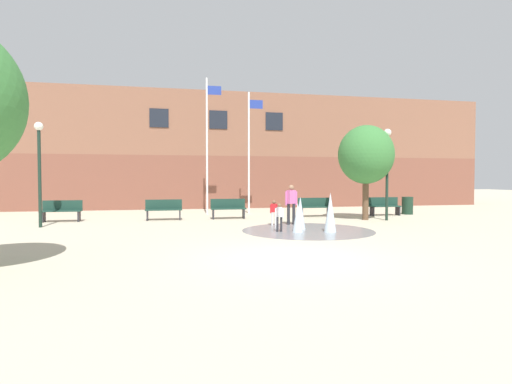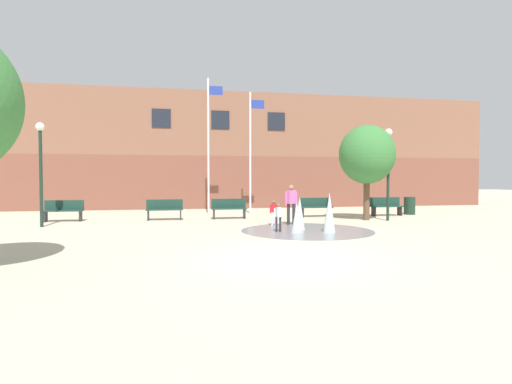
% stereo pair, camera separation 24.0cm
% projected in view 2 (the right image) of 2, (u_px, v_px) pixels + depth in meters
% --- Properties ---
extents(ground_plane, '(100.00, 100.00, 0.00)m').
position_uv_depth(ground_plane, '(286.00, 258.00, 9.26)').
color(ground_plane, '#BCB299').
extents(library_building, '(36.00, 6.05, 7.19)m').
position_uv_depth(library_building, '(216.00, 153.00, 27.26)').
color(library_building, brown).
rests_on(library_building, ground).
extents(splash_fountain, '(4.67, 4.67, 1.36)m').
position_uv_depth(splash_fountain, '(310.00, 218.00, 13.97)').
color(splash_fountain, gray).
rests_on(splash_fountain, ground).
extents(park_bench_far_left, '(1.60, 0.44, 0.91)m').
position_uv_depth(park_bench_far_left, '(64.00, 210.00, 17.12)').
color(park_bench_far_left, '#28282D').
rests_on(park_bench_far_left, ground).
extents(park_bench_left_of_flagpoles, '(1.60, 0.44, 0.91)m').
position_uv_depth(park_bench_left_of_flagpoles, '(165.00, 209.00, 17.75)').
color(park_bench_left_of_flagpoles, '#28282D').
rests_on(park_bench_left_of_flagpoles, ground).
extents(park_bench_center, '(1.60, 0.44, 0.91)m').
position_uv_depth(park_bench_center, '(229.00, 208.00, 18.29)').
color(park_bench_center, '#28282D').
rests_on(park_bench_center, ground).
extents(park_bench_under_right_flagpole, '(1.60, 0.44, 0.91)m').
position_uv_depth(park_bench_under_right_flagpole, '(316.00, 207.00, 19.25)').
color(park_bench_under_right_flagpole, '#28282D').
rests_on(park_bench_under_right_flagpole, ground).
extents(park_bench_far_right, '(1.60, 0.44, 0.91)m').
position_uv_depth(park_bench_far_right, '(386.00, 206.00, 19.76)').
color(park_bench_far_right, '#28282D').
rests_on(park_bench_far_right, ground).
extents(adult_watching, '(0.50, 0.33, 1.59)m').
position_uv_depth(adult_watching, '(291.00, 201.00, 15.93)').
color(adult_watching, '#28282D').
rests_on(adult_watching, ground).
extents(child_in_fountain, '(0.31, 0.20, 0.99)m').
position_uv_depth(child_in_fountain, '(274.00, 211.00, 15.68)').
color(child_in_fountain, silver).
rests_on(child_in_fountain, ground).
extents(child_running, '(0.31, 0.22, 0.99)m').
position_uv_depth(child_running, '(278.00, 215.00, 13.78)').
color(child_running, '#28282D').
rests_on(child_running, ground).
extents(flagpole_left, '(0.80, 0.10, 7.03)m').
position_uv_depth(flagpole_left, '(209.00, 142.00, 20.66)').
color(flagpole_left, silver).
rests_on(flagpole_left, ground).
extents(flagpole_right, '(0.80, 0.10, 6.39)m').
position_uv_depth(flagpole_right, '(251.00, 149.00, 21.08)').
color(flagpole_right, silver).
rests_on(flagpole_right, ground).
extents(lamp_post_left_lane, '(0.32, 0.32, 3.97)m').
position_uv_depth(lamp_post_left_lane, '(41.00, 159.00, 15.09)').
color(lamp_post_left_lane, '#192D23').
rests_on(lamp_post_left_lane, ground).
extents(lamp_post_right_lane, '(0.32, 0.32, 4.02)m').
position_uv_depth(lamp_post_right_lane, '(388.00, 161.00, 17.41)').
color(lamp_post_right_lane, '#192D23').
rests_on(lamp_post_right_lane, ground).
extents(trash_can, '(0.56, 0.56, 0.90)m').
position_uv_depth(trash_can, '(409.00, 206.00, 20.46)').
color(trash_can, '#193323').
rests_on(trash_can, ground).
extents(street_tree_near_building, '(2.45, 2.45, 4.21)m').
position_uv_depth(street_tree_near_building, '(367.00, 155.00, 17.64)').
color(street_tree_near_building, brown).
rests_on(street_tree_near_building, ground).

